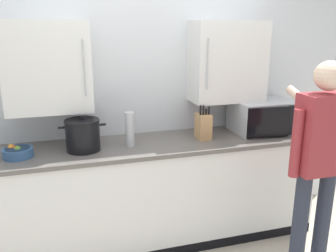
{
  "coord_description": "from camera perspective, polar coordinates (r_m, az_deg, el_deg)",
  "views": [
    {
      "loc": [
        -0.65,
        -2.1,
        1.88
      ],
      "look_at": [
        0.15,
        0.61,
        1.08
      ],
      "focal_mm": 37.62,
      "sensor_mm": 36.0,
      "label": 1
    }
  ],
  "objects": [
    {
      "name": "knife_block",
      "position": [
        3.08,
        5.74,
        -0.02
      ],
      "size": [
        0.11,
        0.15,
        0.31
      ],
      "color": "tan",
      "rests_on": "counter_unit"
    },
    {
      "name": "back_wall_tiled",
      "position": [
        3.18,
        -4.54,
        8.18
      ],
      "size": [
        4.15,
        0.44,
        2.87
      ],
      "color": "silver",
      "rests_on": "ground_plane"
    },
    {
      "name": "counter_unit",
      "position": [
        3.17,
        -2.9,
        -10.8
      ],
      "size": [
        2.99,
        0.65,
        0.93
      ],
      "color": "white",
      "rests_on": "ground_plane"
    },
    {
      "name": "person_figure",
      "position": [
        2.69,
        23.15,
        -4.56
      ],
      "size": [
        0.44,
        0.66,
        1.67
      ],
      "color": "#282D3D",
      "rests_on": "ground_plane"
    },
    {
      "name": "stock_pot",
      "position": [
        2.85,
        -13.63,
        -1.42
      ],
      "size": [
        0.37,
        0.27,
        0.28
      ],
      "color": "black",
      "rests_on": "counter_unit"
    },
    {
      "name": "fruit_bowl",
      "position": [
        2.88,
        -23.19,
        -3.87
      ],
      "size": [
        0.22,
        0.22,
        0.09
      ],
      "color": "#335684",
      "rests_on": "counter_unit"
    },
    {
      "name": "thermos_flask",
      "position": [
        2.88,
        -6.19,
        -0.51
      ],
      "size": [
        0.08,
        0.08,
        0.29
      ],
      "color": "#B7BABF",
      "rests_on": "counter_unit"
    },
    {
      "name": "microwave_oven",
      "position": [
        3.38,
        14.83,
        1.53
      ],
      "size": [
        0.55,
        0.45,
        0.29
      ],
      "color": "#B7BABF",
      "rests_on": "counter_unit"
    }
  ]
}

